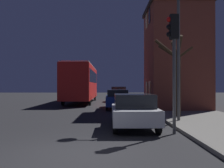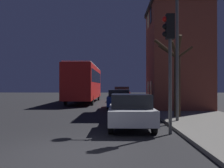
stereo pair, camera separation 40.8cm
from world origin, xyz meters
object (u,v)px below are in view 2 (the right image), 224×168
object	(u,v)px
streetlamp	(166,16)
car_near_lane	(131,110)
car_far_lane	(122,94)
bare_tree	(176,76)
traffic_light	(169,48)
bus	(85,81)
car_mid_lane	(119,99)

from	to	relation	value
streetlamp	car_near_lane	xyz separation A→B (m)	(-1.75, -1.41, -4.25)
streetlamp	car_far_lane	bearing A→B (deg)	96.13
car_far_lane	bare_tree	bearing A→B (deg)	-80.11
traffic_light	bus	world-z (taller)	traffic_light
car_mid_lane	bare_tree	bearing A→B (deg)	-63.03
streetlamp	car_far_lane	distance (m)	17.06
car_near_lane	car_mid_lane	distance (m)	8.86
bus	car_far_lane	world-z (taller)	bus
streetlamp	car_near_lane	world-z (taller)	streetlamp
car_mid_lane	car_far_lane	bearing A→B (deg)	87.52
car_near_lane	car_mid_lane	xyz separation A→B (m)	(-0.41, 8.85, 0.02)
traffic_light	car_far_lane	xyz separation A→B (m)	(-1.34, 19.13, -2.24)
car_near_lane	car_far_lane	world-z (taller)	car_far_lane
car_near_lane	car_far_lane	xyz separation A→B (m)	(-0.02, 17.86, 0.12)
streetlamp	bare_tree	world-z (taller)	streetlamp
streetlamp	car_mid_lane	distance (m)	8.83
streetlamp	car_mid_lane	size ratio (longest dim) A/B	1.39
streetlamp	bus	size ratio (longest dim) A/B	0.54
bare_tree	car_mid_lane	size ratio (longest dim) A/B	0.91
streetlamp	car_far_lane	xyz separation A→B (m)	(-1.77, 16.46, -4.13)
streetlamp	traffic_light	bearing A→B (deg)	-99.11
bus	car_far_lane	distance (m)	4.62
traffic_light	car_near_lane	bearing A→B (deg)	136.29
bare_tree	car_far_lane	xyz separation A→B (m)	(-2.59, 14.88, -1.39)
streetlamp	traffic_light	size ratio (longest dim) A/B	1.49
streetlamp	bus	distance (m)	15.81
car_near_lane	car_mid_lane	bearing A→B (deg)	92.63
car_near_lane	car_mid_lane	world-z (taller)	car_mid_lane
traffic_light	car_mid_lane	xyz separation A→B (m)	(-1.73, 10.11, -2.35)
car_near_lane	car_far_lane	bearing A→B (deg)	90.05
car_near_lane	car_mid_lane	size ratio (longest dim) A/B	0.86
bus	car_near_lane	distance (m)	16.46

